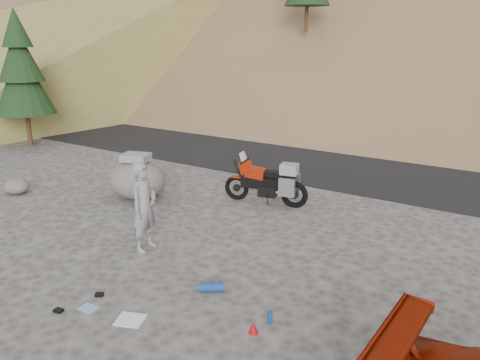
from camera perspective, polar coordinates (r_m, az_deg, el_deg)
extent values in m
plane|color=#474441|center=(8.97, -8.04, -9.75)|extent=(140.00, 140.00, 0.00)
cube|color=black|center=(16.42, 12.73, 2.49)|extent=(120.00, 7.00, 0.05)
cube|color=olive|center=(43.90, -21.60, 13.32)|extent=(45.29, 46.00, 24.26)
cylinder|color=#331F12|center=(22.08, 8.11, 19.21)|extent=(0.17, 0.17, 1.40)
cylinder|color=#331F12|center=(32.06, -14.59, 15.77)|extent=(0.15, 0.15, 1.26)
cone|color=black|center=(32.07, -14.78, 18.25)|extent=(1.80, 1.80, 2.03)
cone|color=black|center=(32.10, -14.89, 19.61)|extent=(1.35, 1.35, 1.58)
cylinder|color=#331F12|center=(19.67, -24.38, 6.06)|extent=(0.18, 0.18, 1.54)
cone|color=black|center=(19.46, -25.00, 10.96)|extent=(2.20, 2.20, 2.47)
cone|color=black|center=(19.41, -25.35, 13.70)|extent=(1.65, 1.65, 1.93)
cone|color=black|center=(19.40, -25.72, 16.45)|extent=(1.10, 1.10, 1.39)
torus|color=black|center=(11.95, -0.40, -0.95)|extent=(0.66, 0.24, 0.65)
cylinder|color=black|center=(11.95, -0.40, -0.95)|extent=(0.20, 0.10, 0.20)
torus|color=black|center=(11.51, 6.64, -1.79)|extent=(0.70, 0.27, 0.68)
cylinder|color=black|center=(11.51, 6.64, -1.79)|extent=(0.23, 0.12, 0.22)
cylinder|color=black|center=(11.82, -0.05, 0.68)|extent=(0.37, 0.13, 0.79)
cylinder|color=black|center=(11.67, 0.57, 2.36)|extent=(0.16, 0.60, 0.04)
cube|color=black|center=(11.65, 2.95, -0.35)|extent=(1.20, 0.46, 0.29)
cube|color=black|center=(11.68, 3.39, -1.32)|extent=(0.49, 0.37, 0.27)
cube|color=maroon|center=(11.65, 1.92, 0.92)|extent=(0.56, 0.39, 0.30)
cube|color=maroon|center=(11.70, 0.70, 1.60)|extent=(0.36, 0.38, 0.35)
cube|color=silver|center=(11.66, 0.39, 2.84)|extent=(0.17, 0.31, 0.25)
cube|color=black|center=(11.50, 4.13, 0.78)|extent=(0.57, 0.32, 0.12)
cube|color=black|center=(11.42, 5.90, 0.39)|extent=(0.37, 0.24, 0.10)
cube|color=silver|center=(11.23, 5.72, -0.93)|extent=(0.41, 0.19, 0.44)
cube|color=silver|center=(11.70, 6.39, -0.21)|extent=(0.41, 0.19, 0.44)
cube|color=gray|center=(11.36, 6.03, 1.33)|extent=(0.47, 0.41, 0.25)
cube|color=maroon|center=(11.86, -0.41, 0.40)|extent=(0.31, 0.17, 0.04)
cylinder|color=black|center=(11.56, 3.34, -2.38)|extent=(0.06, 0.21, 0.36)
cylinder|color=silver|center=(11.41, 5.52, -1.56)|extent=(0.45, 0.17, 0.13)
imported|color=gray|center=(9.54, -11.29, -8.22)|extent=(0.48, 0.68, 1.77)
ellipsoid|color=#605952|center=(12.31, -12.42, 0.04)|extent=(1.67, 1.46, 1.00)
cube|color=gray|center=(12.15, -12.60, 2.70)|extent=(0.77, 0.68, 0.18)
ellipsoid|color=#605952|center=(13.81, -25.59, -0.69)|extent=(0.71, 0.65, 0.41)
cube|color=white|center=(7.42, -13.22, -16.25)|extent=(0.51, 0.48, 0.01)
cylinder|color=navy|center=(7.91, -3.57, -12.90)|extent=(0.42, 0.36, 0.16)
cylinder|color=navy|center=(7.13, 3.67, -16.37)|extent=(0.08, 0.08, 0.20)
cone|color=#AD0B10|center=(6.93, 1.66, -17.51)|extent=(0.18, 0.18, 0.19)
cube|color=black|center=(7.92, -21.26, -14.60)|extent=(0.15, 0.12, 0.04)
cube|color=black|center=(8.13, -16.76, -13.23)|extent=(0.16, 0.15, 0.04)
cube|color=#7FAAC4|center=(7.85, -17.99, -14.64)|extent=(0.30, 0.23, 0.01)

